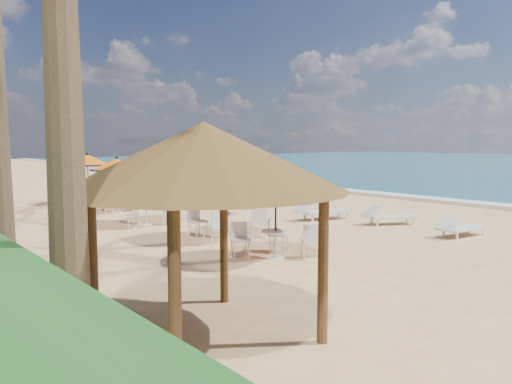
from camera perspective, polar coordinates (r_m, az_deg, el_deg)
ground at (r=16.20m, az=17.08°, el=-4.63°), size 160.00×160.00×0.00m
foam_strip at (r=29.52m, az=10.88°, el=0.13°), size 1.20×140.00×0.04m
wetsand_band at (r=28.84m, az=9.74°, el=0.02°), size 1.40×140.00×0.02m
station_0 at (r=12.10m, az=2.29°, el=0.57°), size 2.31×2.31×2.41m
station_1 at (r=14.66m, az=-3.58°, el=1.82°), size 2.42×2.42×2.53m
station_2 at (r=17.44m, az=-12.50°, el=2.55°), size 2.41×2.41×2.51m
station_3 at (r=21.04m, az=-15.60°, el=2.31°), size 2.17×2.25×2.27m
station_4 at (r=24.50m, az=-18.65°, el=2.83°), size 2.26×2.26×2.35m
lounger_near at (r=16.22m, az=22.28°, el=-3.71°), size 1.86×0.77×0.65m
lounger_mid at (r=17.78m, az=14.79°, el=-2.62°), size 1.94×1.41×0.68m
lounger_far at (r=18.39m, az=7.45°, el=-2.07°), size 2.25×1.17×0.77m
palapa at (r=7.07m, az=-5.96°, el=3.92°), size 4.11×4.11×3.14m
person at (r=36.98m, az=-8.41°, el=1.97°), size 0.30×0.37×0.87m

